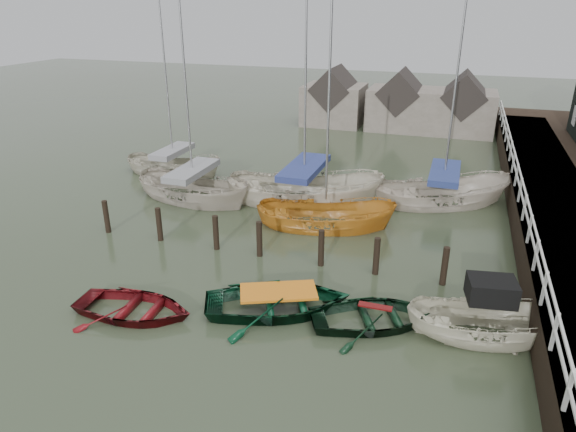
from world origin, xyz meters
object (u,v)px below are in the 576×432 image
(rowboat_green, at_px, (279,310))
(motorboat, at_px, (484,335))
(rowboat_dkgreen, at_px, (374,323))
(sailboat_a, at_px, (194,198))
(rowboat_red, at_px, (135,315))
(sailboat_b, at_px, (304,201))
(sailboat_d, at_px, (441,202))
(sailboat_c, at_px, (325,226))
(sailboat_e, at_px, (174,173))

(rowboat_green, xyz_separation_m, motorboat, (6.07, 0.53, 0.09))
(rowboat_dkgreen, bearing_deg, sailboat_a, 27.73)
(rowboat_red, relative_size, sailboat_b, 0.33)
(rowboat_red, xyz_separation_m, sailboat_a, (-3.01, 9.48, 0.06))
(rowboat_green, relative_size, sailboat_a, 0.40)
(rowboat_green, xyz_separation_m, rowboat_dkgreen, (2.95, 0.25, 0.00))
(sailboat_d, bearing_deg, rowboat_green, 134.19)
(rowboat_green, bearing_deg, sailboat_c, -21.70)
(rowboat_green, distance_m, sailboat_e, 14.99)
(sailboat_a, relative_size, sailboat_b, 0.99)
(rowboat_dkgreen, relative_size, sailboat_c, 0.38)
(rowboat_red, relative_size, sailboat_d, 0.32)
(rowboat_red, bearing_deg, sailboat_a, 13.61)
(sailboat_a, xyz_separation_m, sailboat_c, (6.87, -1.09, -0.05))
(sailboat_a, xyz_separation_m, sailboat_d, (11.45, 3.31, -0.00))
(rowboat_green, height_order, rowboat_dkgreen, rowboat_green)
(rowboat_red, xyz_separation_m, rowboat_green, (4.14, 1.63, 0.00))
(rowboat_red, bearing_deg, sailboat_e, 21.15)
(rowboat_red, distance_m, sailboat_e, 14.03)
(sailboat_a, xyz_separation_m, sailboat_b, (5.17, 1.41, -0.01))
(sailboat_c, xyz_separation_m, sailboat_e, (-9.83, 4.31, 0.05))
(rowboat_green, relative_size, sailboat_b, 0.40)
(sailboat_b, bearing_deg, sailboat_c, -157.44)
(rowboat_dkgreen, distance_m, sailboat_b, 10.28)
(rowboat_red, distance_m, rowboat_green, 4.45)
(rowboat_red, relative_size, rowboat_green, 0.83)
(sailboat_c, bearing_deg, rowboat_red, 143.97)
(sailboat_e, bearing_deg, rowboat_dkgreen, -132.28)
(sailboat_a, height_order, sailboat_b, sailboat_a)
(motorboat, relative_size, sailboat_b, 0.42)
(rowboat_dkgreen, bearing_deg, sailboat_b, 3.39)
(motorboat, xyz_separation_m, sailboat_b, (-8.05, 8.73, -0.03))
(rowboat_red, height_order, sailboat_b, sailboat_b)
(motorboat, height_order, sailboat_c, sailboat_c)
(motorboat, bearing_deg, sailboat_a, 51.52)
(rowboat_red, bearing_deg, sailboat_c, -28.70)
(sailboat_b, xyz_separation_m, sailboat_c, (1.70, -2.50, -0.04))
(sailboat_c, bearing_deg, rowboat_green, 171.02)
(rowboat_red, height_order, rowboat_dkgreen, rowboat_dkgreen)
(rowboat_green, xyz_separation_m, sailboat_b, (-1.98, 9.27, 0.06))
(sailboat_d, relative_size, sailboat_e, 1.11)
(rowboat_green, distance_m, sailboat_a, 10.62)
(sailboat_b, height_order, sailboat_c, sailboat_b)
(rowboat_dkgreen, bearing_deg, sailboat_e, 25.04)
(sailboat_a, bearing_deg, sailboat_c, -88.26)
(rowboat_red, distance_m, sailboat_b, 11.11)
(sailboat_b, bearing_deg, rowboat_dkgreen, -162.98)
(rowboat_green, xyz_separation_m, sailboat_a, (-7.15, 7.85, 0.06))
(sailboat_a, distance_m, sailboat_d, 11.92)
(rowboat_green, relative_size, rowboat_dkgreen, 1.17)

